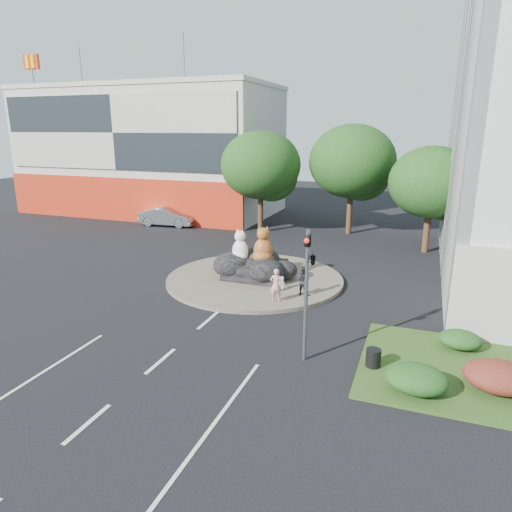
{
  "coord_description": "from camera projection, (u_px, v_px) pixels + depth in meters",
  "views": [
    {
      "loc": [
        8.71,
        -13.12,
        8.41
      ],
      "look_at": [
        0.75,
        8.2,
        2.0
      ],
      "focal_mm": 32.0,
      "sensor_mm": 36.0,
      "label": 1
    }
  ],
  "objects": [
    {
      "name": "cat_white",
      "position": [
        240.0,
        245.0,
        25.71
      ],
      "size": [
        1.33,
        1.23,
        1.85
      ],
      "primitive_type": null,
      "rotation": [
        0.0,
        0.0,
        -0.28
      ],
      "color": "silver",
      "rests_on": "rock_plinth"
    },
    {
      "name": "hedge_near_green",
      "position": [
        417.0,
        379.0,
        14.76
      ],
      "size": [
        2.0,
        1.6,
        0.9
      ],
      "primitive_type": "ellipsoid",
      "color": "#123410",
      "rests_on": "grass_verge"
    },
    {
      "name": "kitten_white",
      "position": [
        281.0,
        283.0,
        23.94
      ],
      "size": [
        0.58,
        0.59,
        0.74
      ],
      "primitive_type": null,
      "rotation": [
        0.0,
        0.0,
        0.83
      ],
      "color": "silver",
      "rests_on": "roundabout_island"
    },
    {
      "name": "grass_verge",
      "position": [
        509.0,
        379.0,
        15.7
      ],
      "size": [
        10.0,
        6.0,
        0.12
      ],
      "primitive_type": "cube",
      "color": "#274717",
      "rests_on": "ground"
    },
    {
      "name": "pedestrian_pink",
      "position": [
        276.0,
        285.0,
        22.22
      ],
      "size": [
        0.69,
        0.54,
        1.66
      ],
      "primitive_type": "imported",
      "rotation": [
        0.0,
        0.0,
        3.4
      ],
      "color": "#CD8488",
      "rests_on": "roundabout_island"
    },
    {
      "name": "hedge_back_green",
      "position": [
        460.0,
        340.0,
        17.71
      ],
      "size": [
        1.6,
        1.28,
        0.72
      ],
      "primitive_type": "ellipsoid",
      "color": "#123410",
      "rests_on": "grass_verge"
    },
    {
      "name": "rock_plinth",
      "position": [
        255.0,
        270.0,
        25.89
      ],
      "size": [
        3.2,
        2.6,
        0.9
      ],
      "primitive_type": null,
      "color": "black",
      "rests_on": "roundabout_island"
    },
    {
      "name": "litter_bin",
      "position": [
        373.0,
        358.0,
        16.38
      ],
      "size": [
        0.66,
        0.66,
        0.66
      ],
      "primitive_type": "cylinder",
      "rotation": [
        0.0,
        0.0,
        0.25
      ],
      "color": "black",
      "rests_on": "grass_verge"
    },
    {
      "name": "pedestrian_dark",
      "position": [
        303.0,
        281.0,
        23.07
      ],
      "size": [
        0.81,
        0.67,
        1.51
      ],
      "primitive_type": "imported",
      "rotation": [
        0.0,
        0.0,
        3.0
      ],
      "color": "black",
      "rests_on": "roundabout_island"
    },
    {
      "name": "traffic_light",
      "position": [
        310.0,
        268.0,
        16.15
      ],
      "size": [
        0.44,
        1.24,
        5.0
      ],
      "color": "#595B60",
      "rests_on": "ground"
    },
    {
      "name": "cat_tabby",
      "position": [
        263.0,
        244.0,
        25.46
      ],
      "size": [
        1.55,
        1.45,
        2.1
      ],
      "primitive_type": null,
      "rotation": [
        0.0,
        0.0,
        0.34
      ],
      "color": "#AE6224",
      "rests_on": "rock_plinth"
    },
    {
      "name": "shophouse_block",
      "position": [
        152.0,
        150.0,
        46.6
      ],
      "size": [
        25.2,
        12.3,
        17.4
      ],
      "color": "beige",
      "rests_on": "ground"
    },
    {
      "name": "tree_left",
      "position": [
        262.0,
        168.0,
        36.84
      ],
      "size": [
        6.46,
        6.46,
        8.27
      ],
      "color": "#382314",
      "rests_on": "ground"
    },
    {
      "name": "roundabout_island",
      "position": [
        255.0,
        279.0,
        26.04
      ],
      "size": [
        10.0,
        10.0,
        0.2
      ],
      "primitive_type": "cylinder",
      "color": "brown",
      "rests_on": "ground"
    },
    {
      "name": "tree_mid",
      "position": [
        353.0,
        165.0,
        36.2
      ],
      "size": [
        6.84,
        6.84,
        8.76
      ],
      "color": "#382314",
      "rests_on": "ground"
    },
    {
      "name": "ground",
      "position": [
        161.0,
        361.0,
        17.05
      ],
      "size": [
        120.0,
        120.0,
        0.0
      ],
      "primitive_type": "plane",
      "color": "black",
      "rests_on": "ground"
    },
    {
      "name": "hedge_red",
      "position": [
        499.0,
        377.0,
        14.81
      ],
      "size": [
        2.2,
        1.76,
        0.99
      ],
      "primitive_type": "ellipsoid",
      "color": "#4A1813",
      "rests_on": "grass_verge"
    },
    {
      "name": "tree_right",
      "position": [
        432.0,
        186.0,
        30.83
      ],
      "size": [
        5.7,
        5.7,
        7.3
      ],
      "color": "#382314",
      "rests_on": "ground"
    },
    {
      "name": "parked_car",
      "position": [
        167.0,
        217.0,
        40.36
      ],
      "size": [
        5.15,
        2.28,
        1.64
      ],
      "primitive_type": "imported",
      "rotation": [
        0.0,
        0.0,
        1.68
      ],
      "color": "#929599",
      "rests_on": "ground"
    },
    {
      "name": "kitten_calico",
      "position": [
        223.0,
        270.0,
        25.7
      ],
      "size": [
        0.62,
        0.56,
        0.92
      ],
      "primitive_type": null,
      "rotation": [
        0.0,
        0.0,
        -0.15
      ],
      "color": "silver",
      "rests_on": "roundabout_island"
    }
  ]
}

